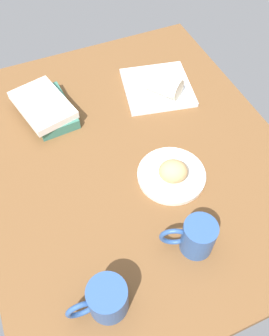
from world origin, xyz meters
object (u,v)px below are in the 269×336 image
(breakfast_wrap, at_px, (164,85))
(coffee_mug, at_px, (106,299))
(sauce_cup, at_px, (150,74))
(round_plate, at_px, (171,175))
(second_mug, at_px, (196,237))
(scone_pastry, at_px, (173,171))
(book_stack, at_px, (47,108))
(square_plate, at_px, (157,87))

(breakfast_wrap, bearing_deg, coffee_mug, -162.49)
(sauce_cup, bearing_deg, round_plate, 163.78)
(breakfast_wrap, bearing_deg, sauce_cup, 58.93)
(second_mug, bearing_deg, breakfast_wrap, -17.88)
(scone_pastry, distance_m, book_stack, 0.47)
(square_plate, relative_size, coffee_mug, 1.61)
(square_plate, bearing_deg, breakfast_wrap, -174.77)
(sauce_cup, relative_size, second_mug, 0.41)
(second_mug, bearing_deg, book_stack, 19.95)
(sauce_cup, distance_m, breakfast_wrap, 0.09)
(book_stack, bearing_deg, round_plate, -145.74)
(round_plate, bearing_deg, coffee_mug, 131.80)
(round_plate, relative_size, sauce_cup, 3.67)
(square_plate, height_order, book_stack, book_stack)
(square_plate, height_order, sauce_cup, sauce_cup)
(book_stack, xyz_separation_m, second_mug, (-0.59, -0.21, 0.02))
(scone_pastry, relative_size, breakfast_wrap, 0.72)
(square_plate, distance_m, breakfast_wrap, 0.06)
(scone_pastry, distance_m, square_plate, 0.39)
(round_plate, height_order, second_mug, second_mug)
(coffee_mug, height_order, second_mug, second_mug)
(scone_pastry, relative_size, second_mug, 0.61)
(sauce_cup, bearing_deg, square_plate, -174.77)
(square_plate, height_order, breakfast_wrap, breakfast_wrap)
(coffee_mug, bearing_deg, second_mug, -78.43)
(scone_pastry, height_order, sauce_cup, scone_pastry)
(round_plate, xyz_separation_m, square_plate, (0.35, -0.12, 0.00))
(square_plate, bearing_deg, sauce_cup, 5.23)
(round_plate, xyz_separation_m, scone_pastry, (-0.01, 0.00, 0.04))
(round_plate, height_order, square_plate, square_plate)
(round_plate, bearing_deg, book_stack, 34.26)
(sauce_cup, height_order, breakfast_wrap, breakfast_wrap)
(coffee_mug, distance_m, second_mug, 0.26)
(square_plate, distance_m, coffee_mug, 0.74)
(round_plate, bearing_deg, sauce_cup, -16.22)
(square_plate, xyz_separation_m, sauce_cup, (0.05, 0.00, 0.02))
(sauce_cup, height_order, second_mug, second_mug)
(round_plate, relative_size, breakfast_wrap, 1.75)
(scone_pastry, relative_size, square_plate, 0.35)
(second_mug, bearing_deg, square_plate, -16.32)
(scone_pastry, distance_m, second_mug, 0.20)
(square_plate, xyz_separation_m, second_mug, (-0.56, 0.16, 0.04))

